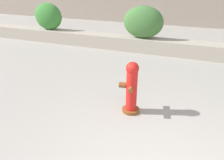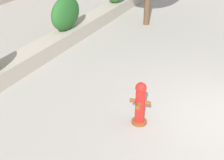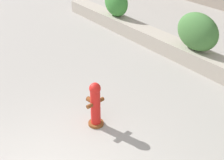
{
  "view_description": "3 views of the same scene",
  "coord_description": "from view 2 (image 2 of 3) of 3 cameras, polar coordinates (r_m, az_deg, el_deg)",
  "views": [
    {
      "loc": [
        -0.02,
        -1.87,
        2.49
      ],
      "look_at": [
        -1.61,
        2.22,
        0.45
      ],
      "focal_mm": 35.0,
      "sensor_mm": 36.0,
      "label": 1
    },
    {
      "loc": [
        -6.44,
        -0.31,
        4.53
      ],
      "look_at": [
        -0.26,
        2.97,
        0.43
      ],
      "focal_mm": 50.0,
      "sensor_mm": 36.0,
      "label": 2
    },
    {
      "loc": [
        3.8,
        -1.18,
        4.35
      ],
      "look_at": [
        -1.5,
        2.61,
        0.7
      ],
      "focal_mm": 50.0,
      "sensor_mm": 36.0,
      "label": 3
    }
  ],
  "objects": [
    {
      "name": "fire_hydrant",
      "position": [
        7.03,
        5.16,
        -4.25
      ],
      "size": [
        0.46,
        0.48,
        1.08
      ],
      "color": "brown",
      "rests_on": "ground"
    },
    {
      "name": "hedge_bush_2",
      "position": [
        11.1,
        -8.48,
        11.96
      ],
      "size": [
        1.45,
        0.58,
        1.17
      ],
      "primitive_type": "ellipsoid",
      "color": "#235B23",
      "rests_on": "planter_wall_low"
    },
    {
      "name": "planter_wall_low",
      "position": [
        9.98,
        -14.85,
        3.89
      ],
      "size": [
        18.0,
        0.7,
        0.5
      ],
      "primitive_type": "cube",
      "color": "#ADA393",
      "rests_on": "ground"
    }
  ]
}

